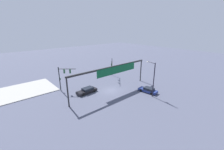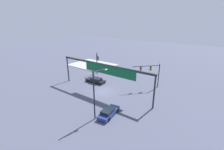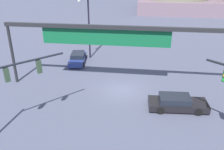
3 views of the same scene
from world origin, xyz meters
TOP-DOWN VIEW (x-y plane):
  - ground_plane at (0.00, 0.00)m, footprint 167.13×167.13m
  - sidewalk_corner at (16.30, -13.87)m, footprint 14.23×10.74m
  - traffic_signal_near_corner at (-7.04, -7.50)m, footprint 4.41×4.71m
  - traffic_signal_opposite_side at (8.36, -7.42)m, footprint 3.23×3.13m
  - streetlamp_curved_arm at (-5.07, 8.33)m, footprint 0.80×2.67m
  - overhead_sign_gantry at (-0.53, 0.54)m, footprint 22.45×0.43m
  - sedan_car_approaching at (-6.15, 6.68)m, footprint 2.27×4.62m
  - sedan_car_waiting_far at (4.93, -2.71)m, footprint 4.99×2.19m

SIDE VIEW (x-z plane):
  - ground_plane at x=0.00m, z-range 0.00..0.00m
  - sidewalk_corner at x=16.30m, z-range 0.00..0.15m
  - sedan_car_approaching at x=-6.15m, z-range -0.03..1.18m
  - sedan_car_waiting_far at x=4.93m, z-range -0.03..1.18m
  - traffic_signal_near_corner at x=-7.04m, z-range 1.23..6.71m
  - traffic_signal_opposite_side at x=8.36m, z-range 1.04..6.99m
  - streetlamp_curved_arm at x=-5.07m, z-range 0.67..8.41m
  - overhead_sign_gantry at x=-0.53m, z-range 2.13..8.36m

